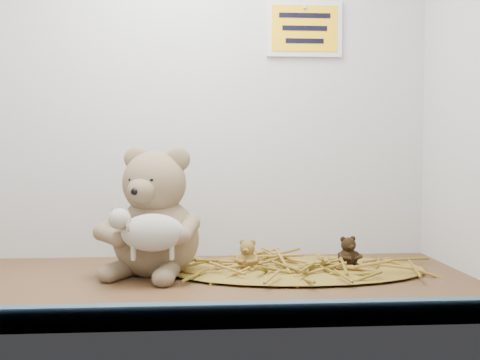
{
  "coord_description": "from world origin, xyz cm",
  "views": [
    {
      "loc": [
        3.68,
        -115.41,
        26.14
      ],
      "look_at": [
        12.47,
        2.61,
        19.94
      ],
      "focal_mm": 45.0,
      "sensor_mm": 36.0,
      "label": 1
    }
  ],
  "objects": [
    {
      "name": "alcove_shell",
      "position": [
        0.0,
        9.0,
        45.0
      ],
      "size": [
        120.4,
        60.2,
        90.4
      ],
      "color": "#462E18",
      "rests_on": "ground"
    },
    {
      "name": "toy_lamb",
      "position": [
        -4.48,
        -0.79,
        10.13
      ],
      "size": [
        15.71,
        9.59,
        10.15
      ],
      "primitive_type": null,
      "color": "#B0AB9E",
      "rests_on": "main_teddy"
    },
    {
      "name": "wall_sign",
      "position": [
        30.0,
        29.4,
        55.0
      ],
      "size": [
        16.0,
        1.2,
        11.0
      ],
      "primitive_type": "cube",
      "color": "#FFB60D",
      "rests_on": "back_wall"
    },
    {
      "name": "mini_teddy_brown",
      "position": [
        36.35,
        10.55,
        4.32
      ],
      "size": [
        6.4,
        6.62,
        6.53
      ],
      "primitive_type": null,
      "rotation": [
        0.0,
        0.0,
        0.23
      ],
      "color": "black",
      "rests_on": "straw_bed"
    },
    {
      "name": "front_rail",
      "position": [
        0.0,
        -28.8,
        1.8
      ],
      "size": [
        119.28,
        2.2,
        3.6
      ],
      "primitive_type": "cube",
      "color": "#3C5C74",
      "rests_on": "shelf_floor"
    },
    {
      "name": "mini_teddy_tan",
      "position": [
        14.5,
        8.71,
        4.22
      ],
      "size": [
        6.5,
        6.68,
        6.33
      ],
      "primitive_type": null,
      "rotation": [
        0.0,
        0.0,
        -0.31
      ],
      "color": "olive",
      "rests_on": "straw_bed"
    },
    {
      "name": "main_teddy",
      "position": [
        -4.48,
        8.7,
        13.25
      ],
      "size": [
        28.45,
        29.09,
        26.5
      ],
      "primitive_type": null,
      "rotation": [
        0.0,
        0.0,
        -0.4
      ],
      "color": "#867152",
      "rests_on": "shelf_floor"
    },
    {
      "name": "straw_bed",
      "position": [
        25.43,
        9.63,
        0.53
      ],
      "size": [
        54.75,
        31.79,
        1.06
      ],
      "primitive_type": "ellipsoid",
      "color": "brown",
      "rests_on": "shelf_floor"
    }
  ]
}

